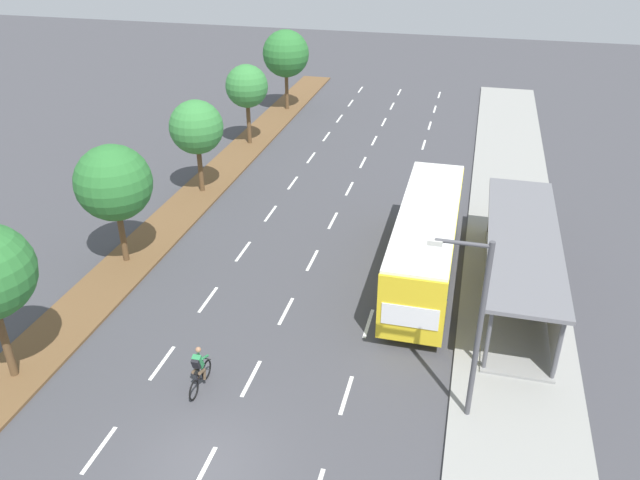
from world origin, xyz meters
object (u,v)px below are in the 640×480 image
cyclist (199,370)px  streetlight (475,321)px  median_tree_second (114,183)px  bus_shelter (527,260)px  median_tree_fifth (286,54)px  bus (426,236)px  median_tree_fourth (247,86)px  median_tree_third (196,127)px

cyclist → streetlight: 9.53m
median_tree_second → streetlight: 17.14m
bus_shelter → median_tree_second: size_ratio=2.06×
streetlight → bus_shelter: bearing=74.9°
median_tree_second → streetlight: streetlight is taller
median_tree_fifth → streetlight: size_ratio=0.95×
bus → median_tree_second: size_ratio=1.99×
bus_shelter → median_tree_fourth: 23.54m
bus → median_tree_second: 14.06m
bus_shelter → median_tree_fifth: (-17.62, 23.54, 2.62)m
cyclist → median_tree_fifth: median_tree_fifth is taller
median_tree_fourth → median_tree_third: bearing=-89.6°
bus_shelter → median_tree_fifth: 29.52m
median_tree_second → median_tree_third: bearing=88.3°
bus_shelter → cyclist: (-11.08, -8.68, -1.08)m
bus_shelter → median_tree_third: bearing=158.9°
bus → median_tree_fifth: (-13.34, 22.85, 2.42)m
median_tree_fourth → streetlight: streetlight is taller
bus_shelter → median_tree_fifth: bearing=126.8°
cyclist → median_tree_fourth: size_ratio=0.34×
median_tree_third → median_tree_fifth: bearing=89.5°
streetlight → cyclist: bearing=-174.5°
bus_shelter → cyclist: 14.12m
median_tree_third → streetlight: (15.67, -14.69, -0.05)m
median_tree_fourth → streetlight: (15.72, -23.02, -0.18)m
bus → median_tree_third: median_tree_third is taller
median_tree_fifth → cyclist: bearing=-78.5°
bus_shelter → median_tree_third: median_tree_third is taller
cyclist → streetlight: (8.97, 0.87, 3.10)m
median_tree_fourth → streetlight: 27.88m
median_tree_third → streetlight: streetlight is taller
bus_shelter → median_tree_second: bearing=-175.4°
cyclist → median_tree_third: median_tree_third is taller
median_tree_fourth → median_tree_fifth: median_tree_fifth is taller
cyclist → median_tree_second: median_tree_second is taller
median_tree_fourth → median_tree_second: bearing=-90.7°
cyclist → streetlight: size_ratio=0.28×
cyclist → median_tree_second: bearing=133.9°
bus → median_tree_fourth: median_tree_fourth is taller
bus → cyclist: (-6.80, -9.37, -1.28)m
median_tree_second → cyclist: bearing=-46.1°
median_tree_fifth → streetlight: bearing=-63.7°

